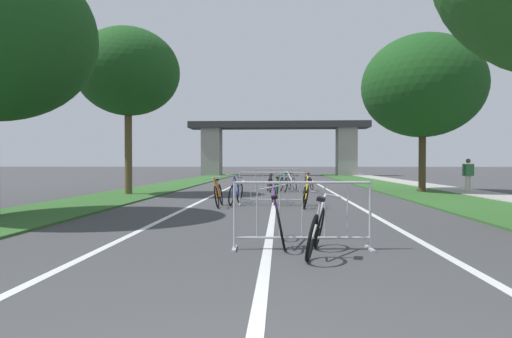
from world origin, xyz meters
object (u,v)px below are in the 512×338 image
(bicycle_teal_2, at_px, (284,184))
(bicycle_blue_8, at_px, (236,193))
(bicycle_red_0, at_px, (309,183))
(bicycle_white_9, at_px, (291,183))
(tree_left_pine_far, at_px, (128,72))
(tree_right_oak_mid, at_px, (423,86))
(bicycle_orange_3, at_px, (218,194))
(bicycle_black_4, at_px, (270,184))
(pedestrian_pushing_bike, at_px, (468,172))
(crowd_barrier_third, at_px, (278,180))
(bicycle_purple_5, at_px, (279,222))
(crowd_barrier_nearest, at_px, (302,216))
(bicycle_yellow_6, at_px, (305,196))
(crowd_barrier_second, at_px, (273,189))
(bicycle_green_1, at_px, (275,192))
(bicycle_silver_7, at_px, (316,230))

(bicycle_teal_2, xyz_separation_m, bicycle_blue_8, (-1.58, -6.10, -0.00))
(bicycle_red_0, height_order, bicycle_white_9, bicycle_red_0)
(bicycle_red_0, bearing_deg, tree_left_pine_far, -164.68)
(tree_right_oak_mid, bearing_deg, bicycle_orange_3, -141.44)
(bicycle_black_4, distance_m, pedestrian_pushing_bike, 8.90)
(crowd_barrier_third, xyz_separation_m, pedestrian_pushing_bike, (8.53, -0.62, 0.41))
(bicycle_teal_2, relative_size, bicycle_blue_8, 0.94)
(bicycle_red_0, height_order, bicycle_purple_5, bicycle_red_0)
(crowd_barrier_nearest, height_order, pedestrian_pushing_bike, pedestrian_pushing_bike)
(bicycle_yellow_6, distance_m, pedestrian_pushing_bike, 10.25)
(crowd_barrier_third, xyz_separation_m, bicycle_orange_3, (-1.76, -7.32, -0.14))
(bicycle_blue_8, bearing_deg, pedestrian_pushing_bike, -140.82)
(pedestrian_pushing_bike, bearing_deg, crowd_barrier_second, -158.20)
(bicycle_purple_5, bearing_deg, bicycle_red_0, 82.53)
(bicycle_black_4, xyz_separation_m, bicycle_blue_8, (-0.96, -5.94, 0.00))
(crowd_barrier_nearest, relative_size, bicycle_green_1, 1.21)
(bicycle_red_0, relative_size, bicycle_teal_2, 1.10)
(bicycle_green_1, relative_size, bicycle_white_9, 1.07)
(bicycle_orange_3, distance_m, bicycle_yellow_6, 2.63)
(tree_left_pine_far, distance_m, bicycle_red_0, 9.57)
(bicycle_white_9, bearing_deg, crowd_barrier_second, -109.91)
(bicycle_green_1, bearing_deg, bicycle_blue_8, 2.39)
(crowd_barrier_second, bearing_deg, bicycle_red_0, 77.58)
(tree_right_oak_mid, height_order, pedestrian_pushing_bike, tree_right_oak_mid)
(bicycle_green_1, distance_m, bicycle_yellow_6, 1.40)
(bicycle_red_0, height_order, pedestrian_pushing_bike, pedestrian_pushing_bike)
(bicycle_orange_3, relative_size, bicycle_yellow_6, 1.00)
(crowd_barrier_third, height_order, bicycle_black_4, crowd_barrier_third)
(bicycle_yellow_6, relative_size, bicycle_silver_7, 1.06)
(tree_left_pine_far, xyz_separation_m, crowd_barrier_second, (6.08, -4.06, -4.59))
(bicycle_white_9, bearing_deg, bicycle_green_1, -109.79)
(tree_left_pine_far, xyz_separation_m, bicycle_red_0, (7.68, 3.20, -4.72))
(crowd_barrier_second, distance_m, bicycle_teal_2, 6.51)
(bicycle_orange_3, bearing_deg, crowd_barrier_second, -166.25)
(bicycle_orange_3, height_order, bicycle_purple_5, bicycle_purple_5)
(bicycle_green_1, relative_size, bicycle_silver_7, 1.11)
(crowd_barrier_third, distance_m, bicycle_silver_7, 14.12)
(bicycle_orange_3, bearing_deg, bicycle_black_4, -103.51)
(crowd_barrier_second, bearing_deg, bicycle_black_4, 92.23)
(bicycle_teal_2, bearing_deg, bicycle_yellow_6, -96.34)
(bicycle_orange_3, relative_size, bicycle_blue_8, 0.98)
(tree_left_pine_far, distance_m, bicycle_silver_7, 14.04)
(bicycle_red_0, distance_m, bicycle_green_1, 6.90)
(bicycle_black_4, xyz_separation_m, pedestrian_pushing_bike, (8.88, -0.09, 0.56))
(bicycle_teal_2, xyz_separation_m, bicycle_yellow_6, (0.60, -7.03, -0.02))
(crowd_barrier_third, distance_m, bicycle_blue_8, 6.60)
(tree_left_pine_far, relative_size, bicycle_blue_8, 4.02)
(pedestrian_pushing_bike, bearing_deg, bicycle_blue_8, -163.32)
(bicycle_red_0, bearing_deg, bicycle_silver_7, -100.65)
(bicycle_teal_2, height_order, bicycle_purple_5, bicycle_purple_5)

